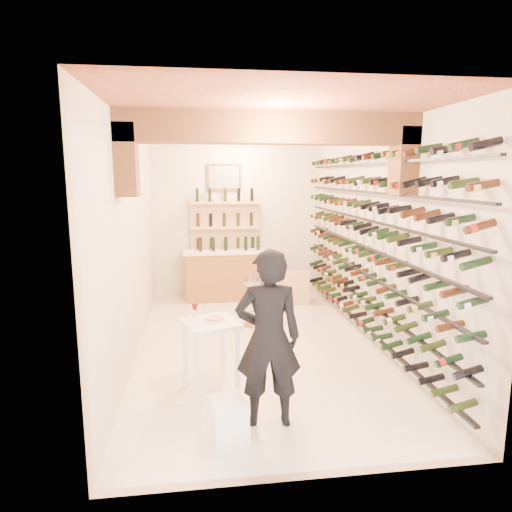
{
  "coord_description": "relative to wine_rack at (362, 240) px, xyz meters",
  "views": [
    {
      "loc": [
        -0.88,
        -6.25,
        2.48
      ],
      "look_at": [
        0.0,
        0.3,
        1.3
      ],
      "focal_mm": 31.55,
      "sensor_mm": 36.0,
      "label": 1
    }
  ],
  "objects": [
    {
      "name": "white_stool",
      "position": [
        -2.16,
        -2.33,
        -1.34
      ],
      "size": [
        0.4,
        0.4,
        0.41
      ],
      "primitive_type": "cube",
      "rotation": [
        0.0,
        0.0,
        0.26
      ],
      "color": "white",
      "rests_on": "ground"
    },
    {
      "name": "back_counter",
      "position": [
        -1.83,
        2.65,
        -1.02
      ],
      "size": [
        1.7,
        0.62,
        1.29
      ],
      "color": "#9A652F",
      "rests_on": "ground"
    },
    {
      "name": "crate_upper",
      "position": [
        -0.48,
        2.2,
        -1.08
      ],
      "size": [
        0.6,
        0.48,
        0.31
      ],
      "primitive_type": "cube",
      "rotation": [
        0.0,
        0.0,
        -0.25
      ],
      "color": "tan",
      "rests_on": "crate_lower"
    },
    {
      "name": "wine_rack",
      "position": [
        0.0,
        0.0,
        0.0
      ],
      "size": [
        0.32,
        5.7,
        2.56
      ],
      "color": "black",
      "rests_on": "ground"
    },
    {
      "name": "tasting_table",
      "position": [
        -2.28,
        -1.32,
        -0.85
      ],
      "size": [
        0.73,
        0.73,
        1.03
      ],
      "rotation": [
        0.0,
        0.0,
        0.3
      ],
      "color": "white",
      "rests_on": "ground"
    },
    {
      "name": "back_shelving",
      "position": [
        -1.83,
        2.89,
        -0.38
      ],
      "size": [
        1.4,
        0.31,
        2.73
      ],
      "color": "tan",
      "rests_on": "ground"
    },
    {
      "name": "crate_lower",
      "position": [
        -0.48,
        2.2,
        -1.39
      ],
      "size": [
        0.57,
        0.44,
        0.32
      ],
      "primitive_type": "cube",
      "rotation": [
        0.0,
        0.0,
        -0.14
      ],
      "color": "tan",
      "rests_on": "ground"
    },
    {
      "name": "room_shell",
      "position": [
        -1.53,
        -0.26,
        0.7
      ],
      "size": [
        3.52,
        6.02,
        3.21
      ],
      "color": "beige",
      "rests_on": "ground"
    },
    {
      "name": "person",
      "position": [
        -1.73,
        -2.09,
        -0.65
      ],
      "size": [
        0.69,
        0.47,
        1.8
      ],
      "primitive_type": "imported",
      "rotation": [
        0.0,
        0.0,
        3.08
      ],
      "color": "black",
      "rests_on": "ground"
    },
    {
      "name": "ground",
      "position": [
        -1.53,
        0.0,
        -1.55
      ],
      "size": [
        6.0,
        6.0,
        0.0
      ],
      "primitive_type": "plane",
      "color": "silver",
      "rests_on": "ground"
    },
    {
      "name": "chrome_barstool",
      "position": [
        -1.47,
        0.86,
        -1.08
      ],
      "size": [
        0.42,
        0.42,
        0.81
      ],
      "rotation": [
        0.0,
        0.0,
        0.21
      ],
      "color": "silver",
      "rests_on": "ground"
    }
  ]
}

